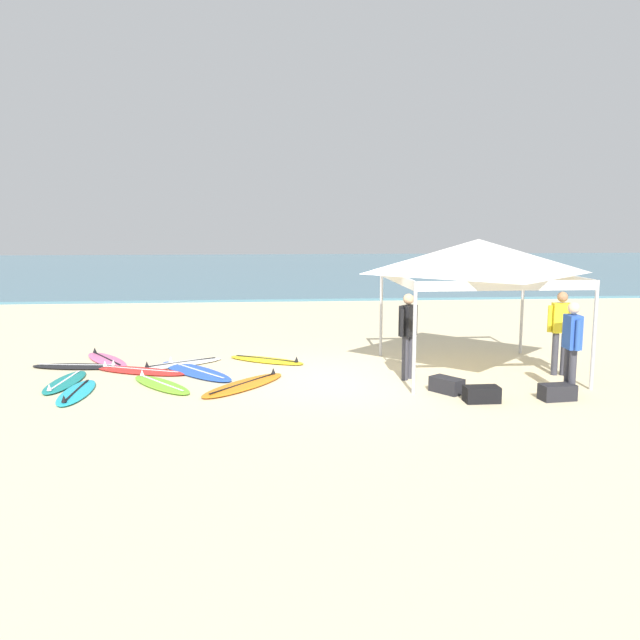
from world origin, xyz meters
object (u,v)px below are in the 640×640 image
person_blue (572,343)px  gear_bag_by_pole (447,385)px  canopy_tent (478,257)px  surfboard_teal (65,382)px  surfboard_lime (161,384)px  surfboard_cyan (76,392)px  surfboard_yellow (267,360)px  surfboard_red (140,371)px  gear_bag_near_tent (482,394)px  surfboard_orange (244,385)px  surfboard_white (181,364)px  surfboard_black (77,366)px  surfboard_pink (107,360)px  person_black (408,330)px  surfboard_blue (195,371)px  gear_bag_on_sand (557,392)px  person_yellow (561,327)px

person_blue → gear_bag_by_pole: person_blue is taller
canopy_tent → surfboard_teal: 8.57m
surfboard_lime → surfboard_cyan: size_ratio=0.99×
surfboard_yellow → gear_bag_by_pole: gear_bag_by_pole is taller
canopy_tent → surfboard_teal: canopy_tent is taller
surfboard_red → gear_bag_near_tent: 6.92m
surfboard_orange → surfboard_white: size_ratio=1.12×
gear_bag_by_pole → surfboard_black: bearing=160.2°
surfboard_red → surfboard_black: bearing=159.4°
surfboard_pink → person_black: bearing=-19.0°
surfboard_lime → surfboard_pink: (-1.57, 2.35, -0.00)m
surfboard_blue → surfboard_pink: bearing=148.7°
surfboard_cyan → surfboard_black: bearing=105.3°
surfboard_black → gear_bag_near_tent: (7.75, -3.30, 0.10)m
surfboard_orange → gear_bag_on_sand: bearing=-14.2°
surfboard_yellow → surfboard_red: same height
surfboard_pink → person_black: 6.79m
person_black → gear_bag_by_pole: bearing=-64.6°
gear_bag_near_tent → surfboard_pink: bearing=151.7°
surfboard_cyan → gear_bag_near_tent: gear_bag_near_tent is taller
surfboard_black → surfboard_cyan: bearing=-74.7°
person_black → gear_bag_near_tent: size_ratio=2.85×
surfboard_cyan → surfboard_red: size_ratio=0.85×
surfboard_black → person_blue: bearing=-18.3°
surfboard_black → person_black: size_ratio=1.17×
person_yellow → gear_bag_near_tent: size_ratio=2.85×
person_black → gear_bag_near_tent: bearing=-61.7°
surfboard_lime → surfboard_black: bearing=139.6°
person_yellow → person_blue: size_ratio=1.00×
surfboard_black → surfboard_orange: bearing=-27.6°
surfboard_white → surfboard_blue: size_ratio=0.81×
surfboard_teal → surfboard_white: size_ratio=0.99×
surfboard_teal → surfboard_cyan: bearing=-60.9°
person_black → gear_bag_on_sand: (2.30, -1.71, -0.85)m
person_blue → surfboard_yellow: bearing=147.7°
surfboard_orange → gear_bag_on_sand: gear_bag_on_sand is taller
surfboard_lime → person_blue: size_ratio=1.07×
surfboard_white → person_blue: size_ratio=1.11×
surfboard_lime → gear_bag_near_tent: (5.72, -1.57, 0.10)m
surfboard_orange → gear_bag_by_pole: size_ratio=3.54×
surfboard_lime → surfboard_pink: 2.83m
surfboard_black → surfboard_white: same height
surfboard_yellow → surfboard_red: 2.76m
surfboard_yellow → surfboard_blue: bearing=-147.6°
person_black → person_blue: size_ratio=1.00×
surfboard_teal → gear_bag_near_tent: 7.84m
surfboard_white → surfboard_lime: bearing=-94.6°
person_blue → gear_bag_near_tent: size_ratio=2.85×
canopy_tent → surfboard_black: bearing=173.4°
surfboard_lime → person_black: bearing=1.9°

